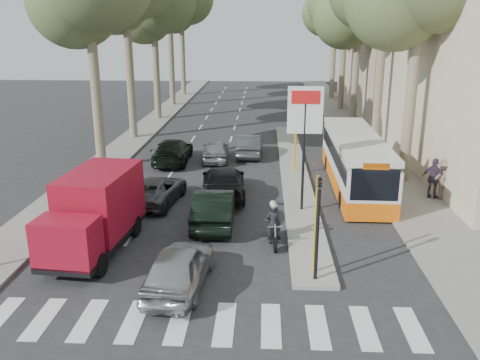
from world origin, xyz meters
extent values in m
plane|color=#28282B|center=(0.00, 0.00, 0.00)|extent=(120.00, 120.00, 0.00)
cube|color=gray|center=(8.60, 25.00, 0.06)|extent=(3.20, 70.00, 0.12)
cube|color=gray|center=(-8.00, 28.00, 0.06)|extent=(2.40, 64.00, 0.12)
cube|color=gray|center=(3.25, 11.00, 0.08)|extent=(1.50, 26.00, 0.16)
cube|color=#B7A88E|center=(15.50, 34.00, 8.00)|extent=(11.00, 20.00, 16.00)
cylinder|color=yellow|center=(3.25, -1.00, 1.75)|extent=(0.10, 0.10, 3.50)
cylinder|color=yellow|center=(3.25, 5.00, 1.75)|extent=(0.10, 0.10, 3.50)
cylinder|color=yellow|center=(3.25, 11.00, 1.75)|extent=(0.10, 0.10, 3.50)
cylinder|color=black|center=(3.25, 5.00, 2.60)|extent=(0.12, 0.12, 5.20)
cube|color=white|center=(3.25, 5.00, 4.60)|extent=(1.50, 0.10, 2.00)
cube|color=red|center=(3.25, 4.94, 5.15)|extent=(1.20, 0.02, 0.55)
cylinder|color=black|center=(3.25, -1.50, 1.60)|extent=(0.12, 0.12, 3.20)
imported|color=black|center=(3.25, -1.50, 3.10)|extent=(0.16, 0.41, 1.00)
cylinder|color=#6B604C|center=(-8.00, 12.00, 4.20)|extent=(0.56, 0.56, 8.40)
sphere|color=#485932|center=(-9.00, 12.60, 9.30)|extent=(5.20, 5.20, 5.20)
cylinder|color=#6B604C|center=(-8.10, 20.00, 4.48)|extent=(0.56, 0.56, 8.96)
cylinder|color=#6B604C|center=(-7.90, 28.00, 4.06)|extent=(0.56, 0.56, 8.12)
sphere|color=#485932|center=(-8.90, 28.60, 8.99)|extent=(5.20, 5.20, 5.20)
cylinder|color=#6B604C|center=(-8.00, 36.00, 4.76)|extent=(0.56, 0.56, 9.52)
cylinder|color=#6B604C|center=(-8.10, 44.00, 4.34)|extent=(0.56, 0.56, 8.68)
sphere|color=#485932|center=(-9.10, 44.60, 9.61)|extent=(5.20, 5.20, 5.20)
cylinder|color=#6B604C|center=(9.00, 10.00, 4.20)|extent=(0.56, 0.56, 8.40)
cylinder|color=#6B604C|center=(9.10, 18.00, 4.62)|extent=(0.56, 0.56, 9.24)
cylinder|color=#6B604C|center=(8.90, 26.00, 3.92)|extent=(0.56, 0.56, 7.84)
sphere|color=#485932|center=(7.90, 26.60, 8.68)|extent=(5.20, 5.20, 5.20)
sphere|color=#485932|center=(9.80, 25.20, 9.80)|extent=(5.80, 5.80, 5.80)
cylinder|color=#6B604C|center=(9.00, 34.00, 4.48)|extent=(0.56, 0.56, 8.96)
sphere|color=#485932|center=(8.00, 34.60, 9.92)|extent=(5.20, 5.20, 5.20)
cylinder|color=#6B604C|center=(9.10, 42.00, 4.20)|extent=(0.56, 0.56, 8.40)
sphere|color=#485932|center=(8.10, 42.60, 9.30)|extent=(5.20, 5.20, 5.20)
sphere|color=#485932|center=(10.00, 41.20, 10.50)|extent=(5.80, 5.80, 5.80)
imported|color=#AAADB2|center=(-1.10, -2.00, 0.71)|extent=(2.05, 4.33, 1.43)
imported|color=black|center=(-0.50, 3.46, 0.76)|extent=(1.67, 4.63, 1.52)
imported|color=#494C51|center=(-3.50, 6.00, 0.61)|extent=(2.60, 4.64, 1.23)
imported|color=black|center=(-0.42, 7.00, 0.74)|extent=(2.44, 5.24, 1.48)
imported|color=#93969A|center=(-1.44, 13.85, 0.66)|extent=(1.80, 3.97, 1.32)
imported|color=#484B4F|center=(0.63, 15.17, 0.68)|extent=(1.56, 4.19, 1.37)
imported|color=black|center=(-4.00, 13.31, 0.72)|extent=(2.10, 4.98, 1.44)
cube|color=black|center=(-4.61, 0.52, 0.50)|extent=(2.51, 5.60, 0.23)
cylinder|color=black|center=(-5.69, -1.20, 0.41)|extent=(0.35, 0.84, 0.82)
cylinder|color=black|center=(-3.88, -1.38, 0.41)|extent=(0.35, 0.84, 0.82)
cylinder|color=black|center=(-5.35, 2.23, 0.41)|extent=(0.35, 0.84, 0.82)
cylinder|color=black|center=(-3.55, 2.05, 0.41)|extent=(0.35, 0.84, 0.82)
cube|color=maroon|center=(-4.81, -1.56, 1.31)|extent=(2.11, 1.46, 1.54)
cube|color=black|center=(-4.87, -2.14, 1.49)|extent=(1.81, 0.25, 0.82)
cube|color=maroon|center=(-4.54, 1.24, 1.77)|extent=(2.44, 3.99, 2.27)
cube|color=orange|center=(6.20, 8.93, 0.50)|extent=(2.40, 10.42, 0.81)
cube|color=silver|center=(6.20, 8.93, 1.58)|extent=(2.40, 10.42, 1.35)
cube|color=black|center=(6.20, 8.93, 1.85)|extent=(2.42, 10.00, 0.77)
cube|color=silver|center=(6.20, 8.93, 2.57)|extent=(2.40, 10.42, 0.27)
cube|color=black|center=(6.13, 3.77, 1.72)|extent=(1.99, 0.09, 1.35)
cube|color=orange|center=(6.13, 3.77, 2.51)|extent=(1.08, 0.08, 0.29)
cylinder|color=black|center=(5.14, 5.62, 0.41)|extent=(0.26, 0.87, 0.87)
cylinder|color=black|center=(7.16, 5.60, 0.41)|extent=(0.26, 0.87, 0.87)
cylinder|color=black|center=(5.23, 12.06, 0.41)|extent=(0.26, 0.87, 0.87)
cylinder|color=black|center=(7.25, 12.04, 0.41)|extent=(0.26, 0.87, 0.87)
cylinder|color=black|center=(2.00, 0.78, 0.30)|extent=(0.15, 0.60, 0.60)
cylinder|color=black|center=(1.87, 2.17, 0.30)|extent=(0.15, 0.60, 0.60)
cylinder|color=silver|center=(1.99, 0.84, 0.65)|extent=(0.09, 0.38, 0.75)
cube|color=black|center=(1.93, 1.52, 0.42)|extent=(0.27, 0.72, 0.28)
cube|color=black|center=(1.95, 1.34, 0.67)|extent=(0.32, 0.44, 0.21)
cube|color=black|center=(1.91, 1.80, 0.62)|extent=(0.31, 0.63, 0.11)
cylinder|color=silver|center=(1.99, 0.90, 0.95)|extent=(0.58, 0.09, 0.04)
imported|color=black|center=(1.93, 1.52, 0.83)|extent=(0.60, 0.42, 1.57)
imported|color=black|center=(1.90, 1.89, 0.78)|extent=(0.75, 0.46, 1.47)
sphere|color=#B2B2B7|center=(1.94, 1.48, 1.57)|extent=(0.26, 0.26, 0.26)
sphere|color=#B2B2B7|center=(1.90, 1.87, 1.51)|extent=(0.26, 0.26, 0.26)
imported|color=#403049|center=(9.58, 6.92, 1.10)|extent=(1.25, 1.14, 1.96)
imported|color=#675C4D|center=(10.00, 6.82, 1.09)|extent=(1.29, 0.64, 1.95)
camera|label=1|loc=(1.53, -16.42, 8.06)|focal=38.00mm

